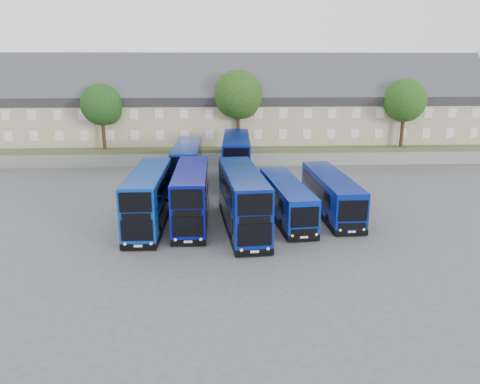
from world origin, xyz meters
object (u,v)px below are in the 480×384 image
object	(u,v)px
dd_front_mid	(191,197)
tree_east	(405,102)
tree_far	(429,95)
tree_west	(103,106)
dd_front_left	(149,199)
coach_east_a	(286,201)
tree_mid	(239,97)

from	to	relation	value
dd_front_mid	tree_east	bearing A→B (deg)	40.98
dd_front_mid	tree_far	xyz separation A→B (m)	(30.72, 28.48, 5.68)
tree_west	tree_east	world-z (taller)	tree_east
dd_front_mid	dd_front_left	bearing A→B (deg)	-169.26
coach_east_a	tree_far	size ratio (longest dim) A/B	1.26
dd_front_mid	tree_mid	xyz separation A→B (m)	(4.72, 21.98, 6.02)
coach_east_a	tree_mid	bearing A→B (deg)	91.88
tree_west	coach_east_a	bearing A→B (deg)	-48.17
tree_east	dd_front_left	bearing A→B (deg)	-141.62
tree_far	coach_east_a	bearing A→B (deg)	-129.90
tree_west	tree_mid	size ratio (longest dim) A/B	0.83
dd_front_left	tree_far	bearing A→B (deg)	41.29
dd_front_left	coach_east_a	size ratio (longest dim) A/B	0.96
dd_front_mid	tree_far	distance (m)	42.27
coach_east_a	tree_west	bearing A→B (deg)	126.54
tree_mid	tree_east	size ratio (longest dim) A/B	1.12
coach_east_a	tree_west	world-z (taller)	tree_west
tree_mid	dd_front_left	bearing A→B (deg)	-109.23
dd_front_mid	tree_west	distance (m)	24.77
tree_mid	tree_east	bearing A→B (deg)	-1.43
dd_front_left	tree_east	bearing A→B (deg)	39.02
tree_mid	tree_far	xyz separation A→B (m)	(26.00, 6.50, -0.34)
tree_west	tree_mid	xyz separation A→B (m)	(16.00, 0.50, 1.02)
dd_front_mid	tree_mid	bearing A→B (deg)	77.88
coach_east_a	dd_front_left	bearing A→B (deg)	-178.82
coach_east_a	tree_mid	size ratio (longest dim) A/B	1.19
tree_west	tree_far	world-z (taller)	tree_far
tree_west	tree_far	distance (m)	42.58
tree_mid	tree_east	world-z (taller)	tree_mid
dd_front_mid	tree_west	size ratio (longest dim) A/B	1.37
dd_front_left	tree_east	world-z (taller)	tree_east
dd_front_mid	tree_west	world-z (taller)	tree_west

